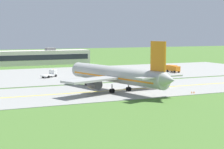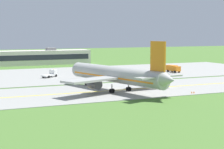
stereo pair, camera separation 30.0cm
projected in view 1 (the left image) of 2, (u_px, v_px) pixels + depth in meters
ground_plane at (120, 90)px, 101.01m from camera, size 500.00×500.00×0.00m
taxiway_strip at (120, 90)px, 101.00m from camera, size 240.00×28.00×0.10m
apron_pad at (93, 73)px, 143.08m from camera, size 140.00×52.00×0.10m
taxiway_centreline at (120, 90)px, 100.99m from camera, size 220.00×0.60×0.01m
airplane_lead at (117, 75)px, 98.67m from camera, size 32.11×39.31×12.70m
service_truck_baggage at (173, 68)px, 145.72m from camera, size 2.90×6.20×2.60m
service_truck_fuel at (51, 74)px, 130.06m from camera, size 6.28×5.59×2.59m
terminal_building at (25, 58)px, 177.47m from camera, size 58.75×9.59×7.63m
traffic_cone_near_edge at (194, 92)px, 95.74m from camera, size 0.44×0.44×0.60m
traffic_cone_mid_edge at (192, 92)px, 95.70m from camera, size 0.44×0.44×0.60m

